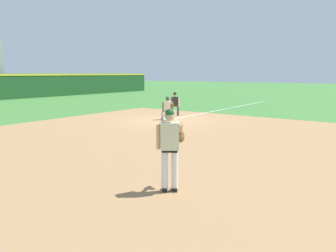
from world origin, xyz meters
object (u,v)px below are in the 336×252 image
(first_base_bag, at_px, (166,120))
(umpire, at_px, (175,103))
(first_baseman, at_px, (168,107))
(pitcher, at_px, (170,145))
(baseball, at_px, (173,132))

(first_base_bag, bearing_deg, umpire, 23.37)
(first_base_bag, xyz_separation_m, first_baseman, (0.31, 0.13, 0.69))
(pitcher, distance_m, umpire, 13.46)
(first_base_bag, bearing_deg, first_baseman, 22.45)
(first_base_bag, relative_size, baseball, 5.14)
(baseball, bearing_deg, umpire, 34.05)
(pitcher, bearing_deg, umpire, 34.30)
(baseball, xyz_separation_m, umpire, (5.21, 3.52, 0.76))
(baseball, bearing_deg, first_baseman, 39.10)
(first_base_bag, relative_size, pitcher, 0.20)
(first_base_bag, height_order, first_baseman, first_baseman)
(first_baseman, bearing_deg, pitcher, -143.77)
(baseball, xyz_separation_m, first_baseman, (3.32, 2.70, 0.69))
(baseball, relative_size, first_baseman, 0.06)
(first_baseman, bearing_deg, first_base_bag, -157.55)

